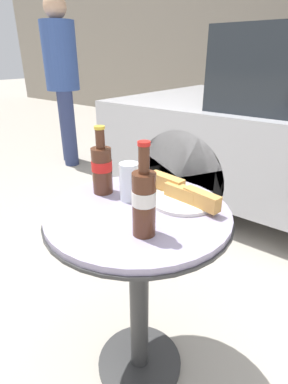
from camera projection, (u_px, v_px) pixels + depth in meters
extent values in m
plane|color=#A8A093|center=(140.00, 363.00, 1.25)|extent=(30.00, 30.00, 0.00)
cylinder|color=#333333|center=(140.00, 361.00, 1.24)|extent=(0.34, 0.34, 0.02)
cylinder|color=#333333|center=(139.00, 297.00, 1.10)|extent=(0.07, 0.07, 0.69)
cylinder|color=#333333|center=(138.00, 216.00, 0.95)|extent=(0.59, 0.59, 0.01)
cylinder|color=#9E93B2|center=(138.00, 212.00, 0.95)|extent=(0.58, 0.58, 0.02)
cylinder|color=#4C2819|center=(144.00, 205.00, 0.78)|extent=(0.06, 0.06, 0.18)
cylinder|color=silver|center=(144.00, 197.00, 0.77)|extent=(0.06, 0.06, 0.04)
cylinder|color=#4C2819|center=(144.00, 160.00, 0.73)|extent=(0.03, 0.03, 0.07)
cylinder|color=red|center=(144.00, 143.00, 0.71)|extent=(0.03, 0.03, 0.01)
cylinder|color=#4C2819|center=(102.00, 171.00, 1.03)|extent=(0.07, 0.07, 0.16)
cylinder|color=red|center=(102.00, 165.00, 1.02)|extent=(0.07, 0.07, 0.04)
cylinder|color=#4C2819|center=(100.00, 139.00, 0.98)|extent=(0.03, 0.03, 0.06)
cylinder|color=gold|center=(99.00, 128.00, 0.97)|extent=(0.04, 0.04, 0.01)
cylinder|color=#C68923|center=(129.00, 186.00, 0.99)|extent=(0.06, 0.06, 0.10)
cylinder|color=silver|center=(129.00, 182.00, 0.98)|extent=(0.06, 0.06, 0.13)
cylinder|color=silver|center=(182.00, 200.00, 0.99)|extent=(0.22, 0.22, 0.01)
cube|color=white|center=(183.00, 198.00, 0.99)|extent=(0.19, 0.19, 0.00)
cube|color=#C68E47|center=(166.00, 183.00, 1.04)|extent=(0.14, 0.05, 0.05)
cube|color=#C68E47|center=(182.00, 193.00, 0.97)|extent=(0.12, 0.05, 0.04)
cube|color=#C68E47|center=(202.00, 199.00, 0.92)|extent=(0.13, 0.06, 0.05)
cylinder|color=black|center=(259.00, 134.00, 3.37)|extent=(0.70, 0.21, 0.70)
cylinder|color=black|center=(187.00, 174.00, 2.25)|extent=(0.70, 0.21, 0.70)
cylinder|color=navy|center=(67.00, 126.00, 3.49)|extent=(0.16, 0.16, 0.82)
cylinder|color=navy|center=(69.00, 129.00, 3.33)|extent=(0.16, 0.16, 0.82)
cylinder|color=#334C8C|center=(60.00, 56.00, 3.10)|extent=(0.35, 0.35, 0.66)
sphere|color=tan|center=(55.00, 6.00, 2.91)|extent=(0.23, 0.23, 0.23)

